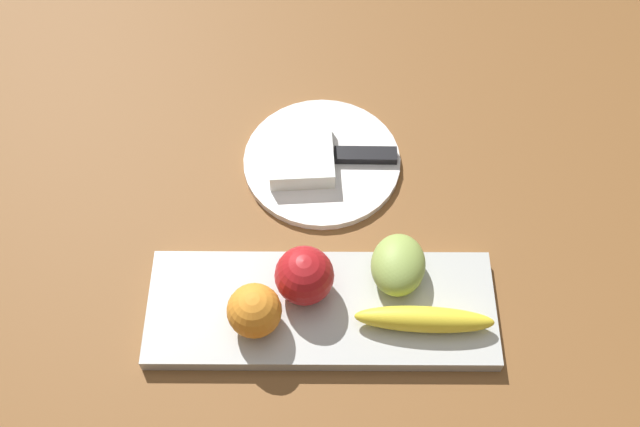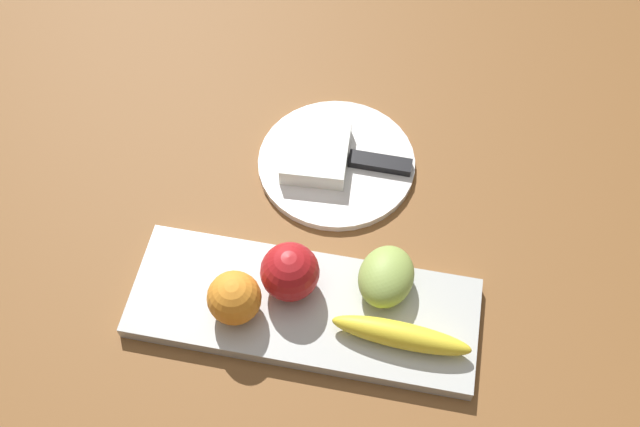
{
  "view_description": "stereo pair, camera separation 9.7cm",
  "coord_description": "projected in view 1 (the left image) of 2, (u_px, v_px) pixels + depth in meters",
  "views": [
    {
      "loc": [
        -0.0,
        0.43,
        0.87
      ],
      "look_at": [
        0.0,
        -0.1,
        0.05
      ],
      "focal_mm": 41.92,
      "sensor_mm": 36.0,
      "label": 1
    },
    {
      "loc": [
        -0.1,
        0.42,
        0.87
      ],
      "look_at": [
        0.0,
        -0.1,
        0.05
      ],
      "focal_mm": 41.92,
      "sensor_mm": 36.0,
      "label": 2
    }
  ],
  "objects": [
    {
      "name": "banana",
      "position": [
        424.0,
        319.0,
        0.91
      ],
      "size": [
        0.17,
        0.04,
        0.03
      ],
      "primitive_type": "ellipsoid",
      "rotation": [
        0.0,
        0.0,
        3.09
      ],
      "color": "yellow",
      "rests_on": "fruit_tray"
    },
    {
      "name": "orange_near_apple",
      "position": [
        254.0,
        311.0,
        0.89
      ],
      "size": [
        0.07,
        0.07,
        0.07
      ],
      "primitive_type": "sphere",
      "color": "orange",
      "rests_on": "fruit_tray"
    },
    {
      "name": "knife",
      "position": [
        354.0,
        156.0,
        1.07
      ],
      "size": [
        0.18,
        0.02,
        0.01
      ],
      "rotation": [
        0.0,
        0.0,
        -0.01
      ],
      "color": "silver",
      "rests_on": "dinner_plate"
    },
    {
      "name": "grape_bunch",
      "position": [
        398.0,
        265.0,
        0.94
      ],
      "size": [
        0.08,
        0.1,
        0.05
      ],
      "primitive_type": "ellipsoid",
      "rotation": [
        0.0,
        0.0,
        1.42
      ],
      "color": "#91AD50",
      "rests_on": "fruit_tray"
    },
    {
      "name": "fruit_tray",
      "position": [
        320.0,
        309.0,
        0.94
      ],
      "size": [
        0.44,
        0.16,
        0.02
      ],
      "primitive_type": "cube",
      "color": "#B6B9B7",
      "rests_on": "ground_plane"
    },
    {
      "name": "ground_plane",
      "position": [
        321.0,
        301.0,
        0.96
      ],
      "size": [
        2.4,
        2.4,
        0.0
      ],
      "primitive_type": "plane",
      "color": "brown"
    },
    {
      "name": "folded_napkin",
      "position": [
        301.0,
        153.0,
        1.06
      ],
      "size": [
        0.1,
        0.11,
        0.03
      ],
      "primitive_type": "cube",
      "rotation": [
        0.0,
        0.0,
        0.06
      ],
      "color": "white",
      "rests_on": "dinner_plate"
    },
    {
      "name": "apple",
      "position": [
        304.0,
        276.0,
        0.92
      ],
      "size": [
        0.07,
        0.07,
        0.07
      ],
      "primitive_type": "sphere",
      "color": "#AD191D",
      "rests_on": "fruit_tray"
    },
    {
      "name": "dinner_plate",
      "position": [
        320.0,
        162.0,
        1.07
      ],
      "size": [
        0.23,
        0.23,
        0.01
      ],
      "primitive_type": "cylinder",
      "color": "white",
      "rests_on": "ground_plane"
    }
  ]
}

